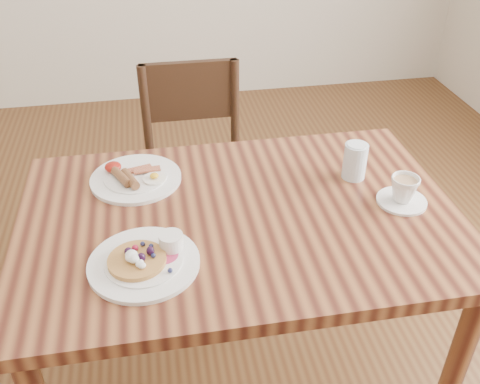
{
  "coord_description": "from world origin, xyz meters",
  "views": [
    {
      "loc": [
        -0.21,
        -1.16,
        1.62
      ],
      "look_at": [
        0.0,
        0.0,
        0.82
      ],
      "focal_mm": 40.0,
      "sensor_mm": 36.0,
      "label": 1
    }
  ],
  "objects_px": {
    "water_glass": "(355,161)",
    "breakfast_plate": "(134,177)",
    "teacup_saucer": "(403,192)",
    "pancake_plate": "(145,260)",
    "chair_far": "(196,166)",
    "dining_table": "(240,241)"
  },
  "relations": [
    {
      "from": "pancake_plate",
      "to": "water_glass",
      "type": "bearing_deg",
      "value": 24.42
    },
    {
      "from": "pancake_plate",
      "to": "teacup_saucer",
      "type": "height_order",
      "value": "teacup_saucer"
    },
    {
      "from": "pancake_plate",
      "to": "chair_far",
      "type": "bearing_deg",
      "value": 76.54
    },
    {
      "from": "pancake_plate",
      "to": "teacup_saucer",
      "type": "relative_size",
      "value": 1.93
    },
    {
      "from": "breakfast_plate",
      "to": "water_glass",
      "type": "height_order",
      "value": "water_glass"
    },
    {
      "from": "water_glass",
      "to": "teacup_saucer",
      "type": "bearing_deg",
      "value": -59.43
    },
    {
      "from": "chair_far",
      "to": "teacup_saucer",
      "type": "relative_size",
      "value": 6.29
    },
    {
      "from": "chair_far",
      "to": "pancake_plate",
      "type": "relative_size",
      "value": 3.26
    },
    {
      "from": "dining_table",
      "to": "teacup_saucer",
      "type": "relative_size",
      "value": 8.57
    },
    {
      "from": "dining_table",
      "to": "breakfast_plate",
      "type": "height_order",
      "value": "breakfast_plate"
    },
    {
      "from": "dining_table",
      "to": "water_glass",
      "type": "relative_size",
      "value": 10.93
    },
    {
      "from": "water_glass",
      "to": "dining_table",
      "type": "bearing_deg",
      "value": -161.74
    },
    {
      "from": "water_glass",
      "to": "chair_far",
      "type": "bearing_deg",
      "value": 126.91
    },
    {
      "from": "breakfast_plate",
      "to": "teacup_saucer",
      "type": "height_order",
      "value": "teacup_saucer"
    },
    {
      "from": "pancake_plate",
      "to": "dining_table",
      "type": "bearing_deg",
      "value": 32.2
    },
    {
      "from": "water_glass",
      "to": "breakfast_plate",
      "type": "bearing_deg",
      "value": 171.71
    },
    {
      "from": "pancake_plate",
      "to": "breakfast_plate",
      "type": "distance_m",
      "value": 0.38
    },
    {
      "from": "chair_far",
      "to": "pancake_plate",
      "type": "height_order",
      "value": "chair_far"
    },
    {
      "from": "pancake_plate",
      "to": "teacup_saucer",
      "type": "bearing_deg",
      "value": 10.67
    },
    {
      "from": "dining_table",
      "to": "teacup_saucer",
      "type": "bearing_deg",
      "value": -3.61
    },
    {
      "from": "teacup_saucer",
      "to": "water_glass",
      "type": "bearing_deg",
      "value": 120.57
    },
    {
      "from": "chair_far",
      "to": "pancake_plate",
      "type": "bearing_deg",
      "value": 76.91
    }
  ]
}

